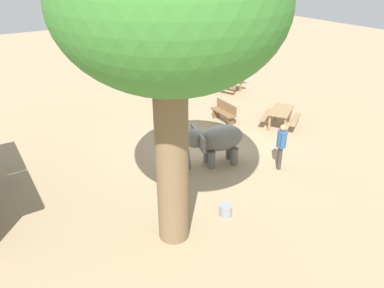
% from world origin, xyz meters
% --- Properties ---
extents(ground_plane, '(60.00, 60.00, 0.00)m').
position_xyz_m(ground_plane, '(0.00, 0.00, 0.00)').
color(ground_plane, tan).
extents(elephant, '(1.50, 2.09, 1.44)m').
position_xyz_m(elephant, '(-0.84, 0.39, 0.92)').
color(elephant, slate).
rests_on(elephant, ground_plane).
extents(person_handler, '(0.40, 0.37, 1.62)m').
position_xyz_m(person_handler, '(-2.26, -1.29, 0.95)').
color(person_handler, '#3F3833').
rests_on(person_handler, ground_plane).
extents(shade_tree_main, '(4.93, 4.52, 7.43)m').
position_xyz_m(shade_tree_main, '(-3.26, 3.47, 5.57)').
color(shade_tree_main, brown).
rests_on(shade_tree_main, ground_plane).
extents(wooden_bench, '(1.41, 0.45, 0.88)m').
position_xyz_m(wooden_bench, '(1.96, -2.14, 0.47)').
color(wooden_bench, brown).
rests_on(wooden_bench, ground_plane).
extents(picnic_table_near, '(1.94, 1.93, 0.78)m').
position_xyz_m(picnic_table_near, '(5.19, -4.86, 0.59)').
color(picnic_table_near, olive).
rests_on(picnic_table_near, ground_plane).
extents(picnic_table_far, '(2.06, 2.06, 0.78)m').
position_xyz_m(picnic_table_far, '(0.23, -3.82, 0.59)').
color(picnic_table_far, '#9E7A51').
rests_on(picnic_table_far, ground_plane).
extents(feed_bucket, '(0.36, 0.36, 0.32)m').
position_xyz_m(feed_bucket, '(-3.34, 1.83, 0.16)').
color(feed_bucket, gray).
rests_on(feed_bucket, ground_plane).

